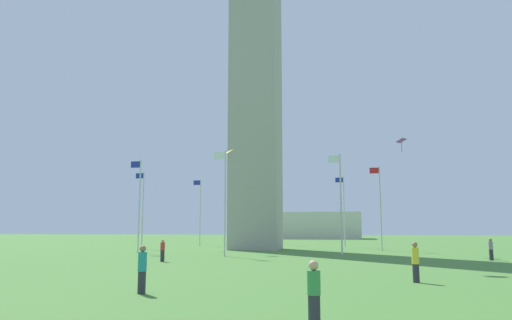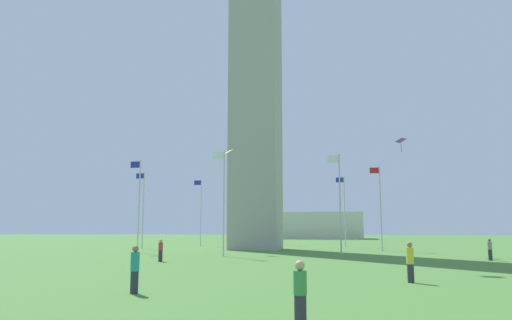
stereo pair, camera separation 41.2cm
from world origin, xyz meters
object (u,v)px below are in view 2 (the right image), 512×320
at_px(flagpole_w, 275,210).
at_px(obelisk_monument, 256,41).
at_px(flagpole_se, 339,199).
at_px(person_teal_shirt, 135,269).
at_px(flagpole_ne, 139,202).
at_px(person_green_shirt, 300,295).
at_px(person_gray_shirt, 490,249).
at_px(kite_yellow_diamond, 228,152).
at_px(kite_purple_diamond, 401,141).
at_px(flagpole_e, 223,198).
at_px(flagpole_sw, 344,208).
at_px(distant_building, 316,226).
at_px(person_red_shirt, 161,250).
at_px(flagpole_nw, 201,209).
at_px(person_yellow_shirt, 410,262).
at_px(flagpole_s, 380,204).
at_px(flagpole_n, 143,207).

bearing_deg(flagpole_w, obelisk_monument, 90.22).
bearing_deg(flagpole_se, person_teal_shirt, 76.50).
xyz_separation_m(flagpole_ne, flagpole_se, (-19.65, 0.00, 0.00)).
xyz_separation_m(person_green_shirt, person_teal_shirt, (6.66, -5.13, 0.07)).
distance_m(flagpole_w, person_gray_shirt, 36.03).
height_order(person_green_shirt, person_gray_shirt, person_gray_shirt).
bearing_deg(kite_yellow_diamond, kite_purple_diamond, -179.77).
bearing_deg(flagpole_se, kite_yellow_diamond, -14.61).
relative_size(flagpole_e, flagpole_sw, 1.00).
bearing_deg(distant_building, person_red_shirt, 86.83).
height_order(flagpole_nw, person_yellow_shirt, flagpole_nw).
relative_size(person_green_shirt, kite_yellow_diamond, 1.11).
bearing_deg(kite_purple_diamond, flagpole_s, -75.00).
distance_m(flagpole_n, flagpole_w, 19.65).
height_order(flagpole_w, person_yellow_shirt, flagpole_w).
bearing_deg(person_yellow_shirt, flagpole_s, -11.01).
xyz_separation_m(obelisk_monument, person_green_shirt, (-9.80, 42.59, -23.99)).
relative_size(flagpole_se, kite_purple_diamond, 6.91).
height_order(obelisk_monument, flagpole_n, obelisk_monument).
xyz_separation_m(flagpole_s, person_yellow_shirt, (0.40, 31.71, -4.10)).
distance_m(flagpole_e, person_yellow_shirt, 22.72).
bearing_deg(person_red_shirt, flagpole_s, -55.14).
height_order(person_red_shirt, distant_building, distant_building).
height_order(person_green_shirt, kite_yellow_diamond, kite_yellow_diamond).
distance_m(flagpole_n, person_red_shirt, 24.43).
xyz_separation_m(flagpole_w, kite_purple_diamond, (-15.72, 20.71, 5.74)).
height_order(flagpole_n, kite_yellow_diamond, kite_yellow_diamond).
xyz_separation_m(person_gray_shirt, kite_purple_diamond, (5.23, -8.31, 9.91)).
bearing_deg(person_yellow_shirt, flagpole_ne, 36.54).
height_order(person_gray_shirt, person_teal_shirt, person_teal_shirt).
distance_m(flagpole_w, person_red_shirt, 35.48).
xyz_separation_m(flagpole_s, kite_purple_diamond, (-1.83, 6.81, 5.74)).
bearing_deg(person_green_shirt, person_gray_shirt, -19.43).
bearing_deg(flagpole_sw, flagpole_nw, -0.00).
xyz_separation_m(flagpole_nw, person_red_shirt, (-7.23, 31.07, -4.19)).
relative_size(flagpole_nw, kite_purple_diamond, 6.91).
bearing_deg(person_teal_shirt, person_gray_shirt, -53.54).
bearing_deg(obelisk_monument, person_gray_shirt, 144.12).
distance_m(obelisk_monument, kite_yellow_diamond, 16.26).
bearing_deg(person_green_shirt, flagpole_sw, 2.60).
relative_size(flagpole_se, person_green_shirt, 5.70).
height_order(flagpole_ne, person_green_shirt, flagpole_ne).
relative_size(flagpole_sw, person_red_shirt, 5.72).
bearing_deg(flagpole_s, person_green_shirt, 84.58).
distance_m(flagpole_sw, flagpole_nw, 19.65).
relative_size(flagpole_w, distant_building, 0.42).
bearing_deg(person_teal_shirt, kite_yellow_diamond, -6.36).
height_order(kite_yellow_diamond, kite_purple_diamond, kite_purple_diamond).
xyz_separation_m(person_gray_shirt, kite_yellow_diamond, (22.43, -8.24, 9.32)).
relative_size(flagpole_s, distant_building, 0.42).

